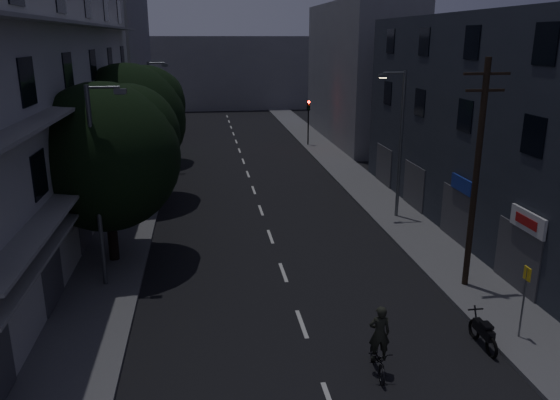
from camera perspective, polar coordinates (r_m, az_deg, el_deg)
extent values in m
plane|color=black|center=(37.08, -2.84, 1.24)|extent=(160.00, 160.00, 0.00)
cube|color=#565659|center=(37.17, -14.44, 0.88)|extent=(3.00, 90.00, 0.15)
cube|color=#565659|center=(38.45, 8.36, 1.76)|extent=(3.00, 90.00, 0.15)
cube|color=beige|center=(19.99, 2.29, -12.80)|extent=(0.15, 2.00, 0.01)
cube|color=beige|center=(23.95, 0.34, -7.56)|extent=(0.15, 2.00, 0.01)
cube|color=beige|center=(28.08, -1.01, -3.84)|extent=(0.15, 2.00, 0.01)
cube|color=beige|center=(32.31, -2.01, -1.07)|extent=(0.15, 2.00, 0.01)
cube|color=beige|center=(36.60, -2.77, 1.05)|extent=(0.15, 2.00, 0.01)
cube|color=beige|center=(40.94, -3.37, 2.72)|extent=(0.15, 2.00, 0.01)
cube|color=beige|center=(45.31, -3.86, 4.07)|extent=(0.15, 2.00, 0.01)
cube|color=beige|center=(49.70, -4.26, 5.18)|extent=(0.15, 2.00, 0.01)
cube|color=beige|center=(54.11, -4.60, 6.11)|extent=(0.15, 2.00, 0.01)
cube|color=beige|center=(58.53, -4.89, 6.91)|extent=(0.15, 2.00, 0.01)
cube|color=beige|center=(62.96, -5.14, 7.59)|extent=(0.15, 2.00, 0.01)
cube|color=beige|center=(67.41, -5.35, 8.17)|extent=(0.15, 2.00, 0.01)
cube|color=beige|center=(71.86, -5.54, 8.69)|extent=(0.15, 2.00, 0.01)
cube|color=#B2B1AD|center=(30.06, -25.44, 9.66)|extent=(6.00, 36.00, 14.00)
cube|color=black|center=(21.88, -22.88, -5.69)|extent=(0.06, 1.60, 1.60)
cube|color=black|center=(27.39, -19.88, -0.99)|extent=(0.06, 1.60, 1.60)
cube|color=black|center=(33.07, -17.91, 2.12)|extent=(0.06, 1.60, 1.60)
cube|color=black|center=(38.84, -16.52, 4.32)|extent=(0.06, 1.60, 1.60)
cube|color=black|center=(44.68, -15.48, 5.94)|extent=(0.06, 1.60, 1.60)
cube|color=black|center=(20.95, -23.85, 2.45)|extent=(0.06, 1.60, 1.60)
cube|color=black|center=(26.65, -20.56, 5.59)|extent=(0.06, 1.60, 1.60)
cube|color=black|center=(32.46, -18.41, 7.60)|extent=(0.06, 1.60, 1.60)
cube|color=black|center=(38.33, -16.91, 8.99)|extent=(0.06, 1.60, 1.60)
cube|color=black|center=(44.23, -15.80, 10.01)|extent=(0.06, 1.60, 1.60)
cube|color=black|center=(20.49, -24.91, 11.15)|extent=(0.06, 1.60, 1.60)
cube|color=black|center=(26.29, -21.27, 12.43)|extent=(0.06, 1.60, 1.60)
cube|color=black|center=(32.16, -18.94, 13.23)|extent=(0.06, 1.60, 1.60)
cube|color=black|center=(38.07, -17.32, 13.76)|extent=(0.06, 1.60, 1.60)
cube|color=black|center=(44.01, -16.14, 14.15)|extent=(0.06, 1.60, 1.60)
cube|color=black|center=(32.18, -19.50, 18.90)|extent=(0.06, 1.60, 1.60)
cube|color=black|center=(38.09, -17.76, 18.56)|extent=(0.06, 1.60, 1.60)
cube|color=black|center=(44.03, -16.48, 18.30)|extent=(0.06, 1.60, 1.60)
cube|color=gray|center=(29.67, -18.25, 4.47)|extent=(1.00, 32.40, 0.12)
cube|color=gray|center=(29.21, -18.82, 10.61)|extent=(1.00, 32.40, 0.12)
cube|color=gray|center=(29.10, -19.43, 16.87)|extent=(1.00, 32.40, 0.12)
cube|color=gray|center=(29.88, -18.29, 2.77)|extent=(0.80, 32.40, 0.12)
cube|color=#424247|center=(22.10, -22.68, -7.14)|extent=(0.06, 2.40, 2.40)
cube|color=#424247|center=(27.56, -19.74, -2.18)|extent=(0.06, 2.40, 2.40)
cube|color=#424247|center=(33.21, -17.80, 1.12)|extent=(0.06, 2.40, 2.40)
cube|color=#424247|center=(38.97, -16.43, 3.46)|extent=(0.06, 2.40, 2.40)
cube|color=#424247|center=(44.79, -15.41, 5.19)|extent=(0.06, 2.40, 2.40)
cube|color=#282C36|center=(29.26, 23.52, 6.77)|extent=(6.00, 28.00, 11.00)
cube|color=black|center=(22.54, 24.96, 6.10)|extent=(0.06, 1.40, 1.50)
cube|color=black|center=(27.26, 18.77, 8.33)|extent=(0.06, 1.40, 1.50)
cube|color=black|center=(32.22, 14.41, 9.84)|extent=(0.06, 1.40, 1.50)
cube|color=black|center=(37.34, 11.20, 10.90)|extent=(0.06, 1.40, 1.50)
cube|color=black|center=(22.26, 26.02, 14.45)|extent=(0.06, 1.40, 1.50)
cube|color=black|center=(27.03, 19.44, 15.26)|extent=(0.06, 1.40, 1.50)
cube|color=black|center=(32.03, 14.84, 15.70)|extent=(0.06, 1.40, 1.50)
cube|color=black|center=(37.18, 11.49, 15.97)|extent=(0.06, 1.40, 1.50)
cube|color=#424247|center=(23.79, 23.51, -5.55)|extent=(0.06, 3.00, 2.60)
cube|color=#424247|center=(28.30, 17.84, -1.51)|extent=(0.06, 3.00, 2.60)
cube|color=#424247|center=(33.11, 13.79, 1.40)|extent=(0.06, 3.00, 2.60)
cube|color=#424247|center=(38.11, 10.77, 3.56)|extent=(0.06, 3.00, 2.60)
cube|color=silver|center=(22.81, 24.48, -2.05)|extent=(0.12, 2.20, 0.80)
cube|color=#B21414|center=(22.77, 24.31, -2.07)|extent=(0.02, 1.40, 0.36)
cube|color=navy|center=(27.38, 18.46, 1.55)|extent=(0.12, 2.00, 0.70)
cube|color=slate|center=(59.29, -17.17, 14.15)|extent=(6.00, 20.00, 16.00)
cube|color=slate|center=(54.87, 8.21, 12.99)|extent=(6.00, 20.00, 13.00)
cube|color=slate|center=(80.82, -5.98, 13.11)|extent=(24.00, 8.00, 10.00)
cylinder|color=black|center=(25.37, -17.28, -1.40)|extent=(0.44, 0.44, 4.29)
sphere|color=black|center=(24.73, -17.79, 4.29)|extent=(6.44, 6.44, 6.44)
sphere|color=black|center=(25.22, -15.49, 6.57)|extent=(4.51, 4.51, 4.51)
sphere|color=black|center=(24.17, -20.01, 4.98)|extent=(4.19, 4.19, 4.19)
cylinder|color=black|center=(34.45, -15.19, 3.57)|extent=(0.44, 0.44, 4.47)
sphere|color=black|center=(33.98, -15.53, 7.98)|extent=(6.73, 6.73, 6.73)
sphere|color=black|center=(34.59, -13.79, 9.66)|extent=(4.71, 4.71, 4.71)
sphere|color=black|center=(33.37, -17.18, 8.58)|extent=(4.38, 4.38, 4.38)
cylinder|color=black|center=(45.12, -13.66, 6.37)|extent=(0.44, 0.44, 4.00)
sphere|color=black|center=(44.77, -13.87, 9.39)|extent=(5.98, 5.98, 5.98)
sphere|color=black|center=(45.36, -12.70, 10.50)|extent=(4.18, 4.18, 4.18)
sphere|color=black|center=(44.21, -14.95, 9.81)|extent=(3.89, 3.89, 3.89)
cylinder|color=black|center=(51.44, 2.96, 7.57)|extent=(0.12, 0.12, 3.20)
cube|color=black|center=(51.16, 3.00, 9.84)|extent=(0.28, 0.22, 0.90)
sphere|color=#FF0C05|center=(50.97, 3.04, 10.19)|extent=(0.22, 0.22, 0.22)
sphere|color=#3F330C|center=(51.01, 3.03, 9.85)|extent=(0.22, 0.22, 0.22)
sphere|color=black|center=(51.04, 3.03, 9.52)|extent=(0.22, 0.22, 0.22)
cylinder|color=black|center=(50.99, -11.59, 7.18)|extent=(0.12, 0.12, 3.20)
cube|color=black|center=(50.71, -11.72, 9.46)|extent=(0.28, 0.22, 0.90)
sphere|color=black|center=(50.52, -11.75, 9.81)|extent=(0.22, 0.22, 0.22)
sphere|color=#3F330C|center=(50.56, -11.73, 9.48)|extent=(0.22, 0.22, 0.22)
sphere|color=#0CFF26|center=(50.59, -11.71, 9.14)|extent=(0.22, 0.22, 0.22)
cylinder|color=#54585B|center=(22.37, -18.62, 1.06)|extent=(0.18, 0.18, 8.00)
cylinder|color=#54585B|center=(21.61, -17.99, 11.14)|extent=(1.20, 0.10, 0.10)
cube|color=#54585B|center=(21.53, -16.36, 10.85)|extent=(0.45, 0.25, 0.18)
cube|color=#4C4C4C|center=(21.54, -16.34, 10.59)|extent=(0.35, 0.18, 0.04)
cylinder|color=slate|center=(30.58, 12.49, 5.55)|extent=(0.18, 0.18, 8.00)
cylinder|color=slate|center=(29.90, 11.85, 12.89)|extent=(1.20, 0.10, 0.10)
cube|color=slate|center=(29.71, 10.72, 12.64)|extent=(0.45, 0.25, 0.18)
cube|color=#FFD88C|center=(29.72, 10.71, 12.45)|extent=(0.35, 0.18, 0.04)
cylinder|color=#595E61|center=(42.14, -13.29, 8.45)|extent=(0.18, 0.18, 8.00)
cylinder|color=#595E61|center=(41.75, -12.81, 13.79)|extent=(1.20, 0.10, 0.10)
cube|color=#595E61|center=(41.71, -11.95, 13.64)|extent=(0.45, 0.25, 0.18)
cube|color=#4C4C4C|center=(41.72, -11.94, 13.50)|extent=(0.35, 0.18, 0.04)
cylinder|color=black|center=(22.36, 19.79, 2.26)|extent=(0.24, 0.24, 9.00)
cube|color=black|center=(21.79, 20.81, 12.24)|extent=(1.80, 0.10, 0.10)
cube|color=black|center=(21.83, 20.64, 10.67)|extent=(1.50, 0.10, 0.10)
cylinder|color=#595B60|center=(20.03, 24.07, -9.79)|extent=(0.06, 0.06, 2.50)
cube|color=yellow|center=(19.61, 24.43, -7.03)|extent=(0.05, 0.35, 0.45)
torus|color=black|center=(19.29, 21.24, -14.21)|extent=(0.11, 0.69, 0.69)
torus|color=black|center=(20.17, 19.62, -12.61)|extent=(0.11, 0.69, 0.69)
cube|color=black|center=(19.58, 20.50, -12.60)|extent=(0.25, 1.07, 0.34)
cube|color=black|center=(19.35, 20.79, -12.14)|extent=(0.29, 0.44, 0.10)
cylinder|color=black|center=(19.93, 19.81, -11.57)|extent=(0.06, 0.42, 0.82)
cube|color=black|center=(19.88, 19.76, -10.70)|extent=(0.54, 0.04, 0.04)
imported|color=black|center=(17.46, 10.20, -16.06)|extent=(0.75, 1.81, 0.93)
imported|color=black|center=(17.00, 10.35, -13.54)|extent=(0.68, 0.48, 1.78)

